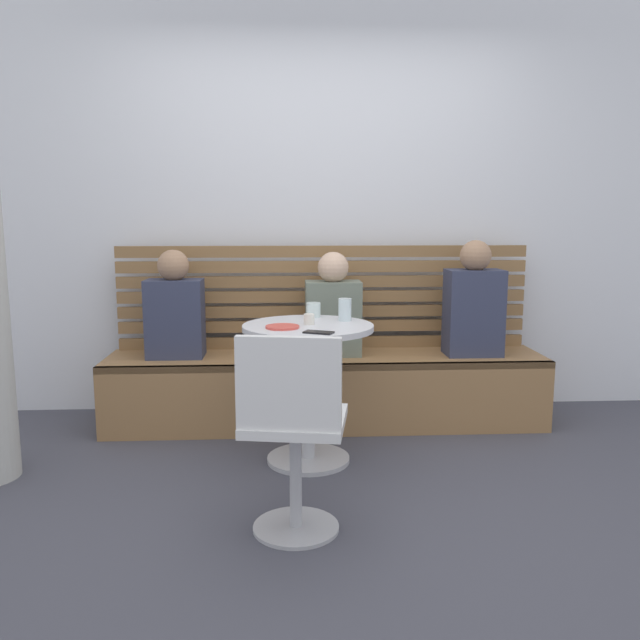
% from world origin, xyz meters
% --- Properties ---
extents(ground, '(8.00, 8.00, 0.00)m').
position_xyz_m(ground, '(0.00, 0.00, 0.00)').
color(ground, '#42424C').
extents(back_wall, '(5.20, 0.10, 2.90)m').
position_xyz_m(back_wall, '(0.00, 1.64, 1.45)').
color(back_wall, silver).
rests_on(back_wall, ground).
extents(booth_bench, '(2.70, 0.52, 0.44)m').
position_xyz_m(booth_bench, '(0.00, 1.20, 0.22)').
color(booth_bench, olive).
rests_on(booth_bench, ground).
extents(booth_backrest, '(2.65, 0.04, 0.67)m').
position_xyz_m(booth_backrest, '(0.00, 1.44, 0.78)').
color(booth_backrest, olive).
rests_on(booth_backrest, booth_bench).
extents(cafe_table, '(0.68, 0.68, 0.74)m').
position_xyz_m(cafe_table, '(-0.13, 0.58, 0.52)').
color(cafe_table, '#ADADB2').
rests_on(cafe_table, ground).
extents(white_chair, '(0.46, 0.46, 0.85)m').
position_xyz_m(white_chair, '(-0.22, -0.24, 0.46)').
color(white_chair, '#ADADB2').
rests_on(white_chair, ground).
extents(person_adult, '(0.34, 0.22, 0.71)m').
position_xyz_m(person_adult, '(0.91, 1.17, 0.76)').
color(person_adult, '#333851').
rests_on(person_adult, booth_bench).
extents(person_child_left, '(0.34, 0.22, 0.66)m').
position_xyz_m(person_child_left, '(-0.92, 1.21, 0.73)').
color(person_child_left, '#333851').
rests_on(person_child_left, booth_bench).
extents(person_child_middle, '(0.34, 0.22, 0.64)m').
position_xyz_m(person_child_middle, '(0.05, 1.23, 0.72)').
color(person_child_middle, slate).
rests_on(person_child_middle, booth_bench).
extents(cup_glass_short, '(0.08, 0.08, 0.08)m').
position_xyz_m(cup_glass_short, '(-0.09, 0.83, 0.78)').
color(cup_glass_short, silver).
rests_on(cup_glass_short, cafe_table).
extents(cup_espresso_small, '(0.06, 0.06, 0.05)m').
position_xyz_m(cup_espresso_small, '(-0.13, 0.58, 0.77)').
color(cup_espresso_small, silver).
rests_on(cup_espresso_small, cafe_table).
extents(cup_glass_tall, '(0.07, 0.07, 0.12)m').
position_xyz_m(cup_glass_tall, '(0.07, 0.69, 0.80)').
color(cup_glass_tall, silver).
rests_on(cup_glass_tall, cafe_table).
extents(plate_small, '(0.17, 0.17, 0.01)m').
position_xyz_m(plate_small, '(-0.27, 0.48, 0.75)').
color(plate_small, '#DB4C42').
rests_on(plate_small, cafe_table).
extents(phone_on_table, '(0.16, 0.12, 0.01)m').
position_xyz_m(phone_on_table, '(-0.09, 0.33, 0.74)').
color(phone_on_table, black).
rests_on(phone_on_table, cafe_table).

